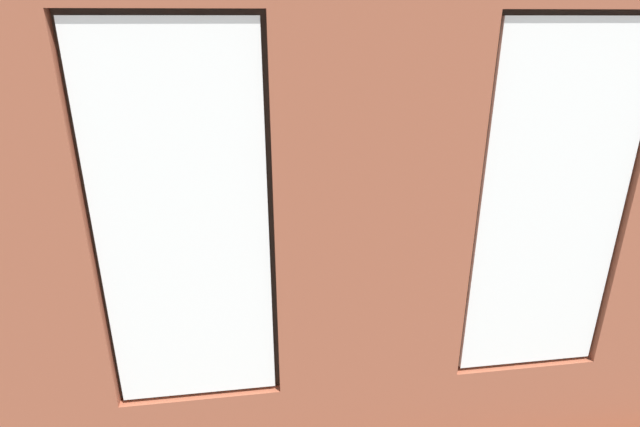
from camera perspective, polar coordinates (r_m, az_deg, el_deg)
name	(u,v)px	position (r m, az deg, el deg)	size (l,w,h in m)	color
ground_plane	(317,287)	(6.01, -0.33, -8.36)	(6.39, 5.87, 0.10)	brown
brick_wall_with_windows	(374,243)	(2.98, 6.15, -3.41)	(5.79, 0.30, 3.46)	#9E5138
white_wall_right	(24,154)	(5.55, -30.75, 5.84)	(0.10, 4.87, 3.46)	silver
couch_by_window	(254,371)	(4.18, -7.53, -17.41)	(1.86, 0.87, 0.80)	black
couch_left	(527,277)	(5.88, 22.59, -6.68)	(0.87, 1.77, 0.80)	black
coffee_table	(314,266)	(5.60, -0.73, -5.98)	(1.23, 0.89, 0.41)	olive
cup_ceramic	(281,265)	(5.41, -4.46, -5.90)	(0.09, 0.09, 0.11)	#4C4C51
candle_jar	(341,249)	(5.74, 2.44, -4.07)	(0.08, 0.08, 0.12)	#B7333D
remote_black	(314,261)	(5.58, -0.73, -5.43)	(0.05, 0.17, 0.02)	black
remote_silver	(324,266)	(5.47, 0.41, -6.00)	(0.05, 0.17, 0.02)	#B2B2B7
remote_gray	(299,257)	(5.66, -2.43, -5.02)	(0.05, 0.17, 0.02)	#59595B
media_console	(74,300)	(5.68, -26.29, -8.89)	(1.24, 0.42, 0.57)	black
tv_flatscreen	(63,245)	(5.42, -27.35, -3.18)	(0.94, 0.20, 0.66)	black
potted_plant_corner_far_left	(630,304)	(4.89, 31.94, -8.80)	(0.98, 1.00, 1.28)	#47423D
potted_plant_between_couches	(423,329)	(4.28, 11.69, -12.78)	(0.86, 0.84, 1.29)	#47423D
potted_plant_near_tv	(98,335)	(4.50, -24.06, -12.60)	(0.57, 0.57, 0.83)	#47423D
potted_plant_mid_room_small	(392,235)	(6.40, 8.23, -2.46)	(0.36, 0.36, 0.54)	#47423D
potted_plant_foreground_right	(144,186)	(7.56, -19.43, 2.96)	(0.83, 0.81, 1.24)	gray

